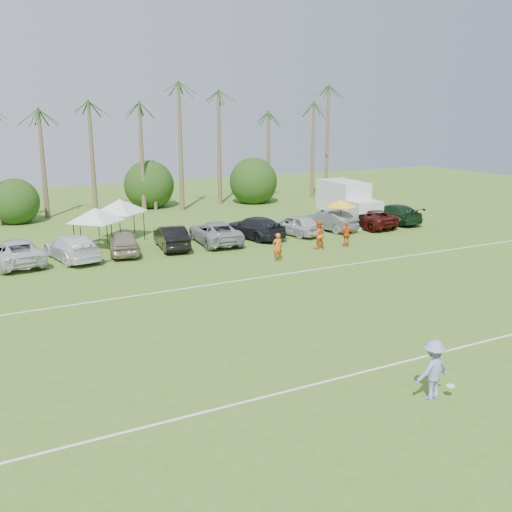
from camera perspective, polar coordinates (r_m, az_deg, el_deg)
name	(u,v)px	position (r m, az deg, el deg)	size (l,w,h in m)	color
ground	(350,412)	(18.06, 9.37, -15.13)	(120.00, 120.00, 0.00)	#466B20
field_lines	(236,326)	(24.29, -1.97, -7.01)	(80.00, 12.10, 0.01)	white
palm_tree_4	(33,129)	(50.82, -21.39, 11.77)	(2.40, 2.40, 8.90)	brown
palm_tree_5	(83,117)	(51.40, -16.94, 13.12)	(2.40, 2.40, 9.90)	brown
palm_tree_6	(129,107)	(52.30, -12.57, 14.34)	(2.40, 2.40, 10.90)	brown
palm_tree_7	(173,97)	(53.50, -8.34, 15.42)	(2.40, 2.40, 11.90)	brown
palm_tree_8	(224,126)	(55.35, -3.22, 12.82)	(2.40, 2.40, 8.90)	brown
palm_tree_9	(270,117)	(57.56, 1.44, 13.76)	(2.40, 2.40, 9.90)	brown
palm_tree_10	(314,108)	(60.12, 5.77, 14.53)	(2.40, 2.40, 10.90)	brown
palm_tree_11	(346,99)	(62.39, 8.99, 15.20)	(2.40, 2.40, 11.90)	brown
bush_tree_1	(13,198)	(52.09, -23.14, 5.35)	(4.00, 4.00, 4.00)	brown
bush_tree_2	(152,189)	(54.26, -10.38, 6.57)	(4.00, 4.00, 4.00)	brown
bush_tree_3	(248,183)	(57.94, -0.82, 7.27)	(4.00, 4.00, 4.00)	brown
sideline_player_a	(278,247)	(34.42, 2.16, 0.89)	(0.63, 0.42, 1.74)	orange
sideline_player_b	(318,235)	(37.72, 6.23, 2.12)	(0.92, 0.72, 1.90)	#F65D1B
sideline_player_c	(347,235)	(38.58, 9.05, 2.13)	(0.99, 0.41, 1.68)	#D45117
box_truck	(348,201)	(47.26, 9.21, 5.46)	(2.78, 6.51, 3.29)	silver
canopy_tent_left	(95,208)	(38.81, -15.80, 4.65)	(3.91, 3.91, 3.17)	black
canopy_tent_right	(119,199)	(41.59, -13.50, 5.55)	(4.06, 4.06, 3.29)	black
market_umbrella	(341,203)	(42.87, 8.50, 5.27)	(2.25, 2.25, 2.51)	black
frisbee_player	(433,370)	(18.96, 17.27, -10.82)	(1.31, 0.82, 1.95)	#8C8DC7
parked_car_2	(16,252)	(36.59, -22.91, 0.40)	(2.55, 5.52, 1.53)	silver
parked_car_3	(72,247)	(36.58, -17.92, 0.83)	(2.15, 5.29, 1.53)	white
parked_car_4	(124,242)	(37.17, -13.09, 1.36)	(1.81, 4.50, 1.53)	gray
parked_car_5	(171,237)	(38.06, -8.47, 1.87)	(1.62, 4.66, 1.53)	black
parked_car_6	(215,232)	(39.27, -4.14, 2.38)	(2.55, 5.52, 1.53)	#9DA0A4
parked_car_7	(254,227)	(40.86, -0.20, 2.88)	(2.15, 5.29, 1.53)	black
parked_car_8	(295,225)	(41.99, 3.95, 3.15)	(1.81, 4.50, 1.53)	silver
parked_car_9	(329,220)	(43.94, 7.31, 3.56)	(1.62, 4.66, 1.53)	slate
parked_car_10	(364,217)	(45.64, 10.75, 3.82)	(2.55, 5.52, 1.53)	#44100D
parked_car_11	(393,214)	(47.84, 13.57, 4.15)	(2.15, 5.29, 1.53)	black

